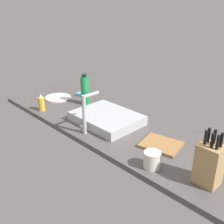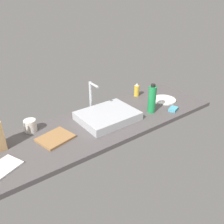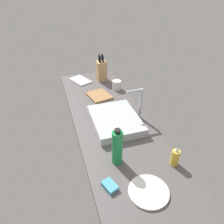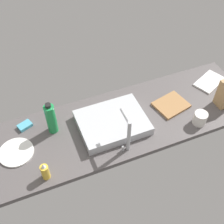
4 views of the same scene
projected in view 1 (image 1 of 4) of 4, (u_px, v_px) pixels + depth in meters
The scene contains 10 objects.
countertop_slab at pixel (112, 126), 190.75cm from camera, with size 198.16×59.25×3.50cm, color #514C4C.
sink_basin at pixel (107, 118), 191.07cm from camera, with size 44.58×34.70×6.37cm, color #B7BABF.
faucet at pixel (86, 111), 172.35cm from camera, with size 5.50×13.15×26.07cm.
knife_block at pixel (209, 164), 127.29cm from camera, with size 11.30×9.57×27.55cm.
cutting_board at pixel (161, 145), 162.33cm from camera, with size 22.27×18.46×1.80cm, color #9E7042.
soap_bottle at pixel (41, 103), 209.51cm from camera, with size 4.88×4.88×13.37cm.
water_bottle at pixel (85, 90), 219.51cm from camera, with size 6.64×6.64×24.84cm.
dinner_plate at pixel (58, 98), 235.54cm from camera, with size 21.89×21.89×1.20cm, color white.
coffee_mug at pixel (152, 160), 141.48cm from camera, with size 8.91×8.91×9.04cm, color silver.
dish_sponge at pixel (82, 94), 241.23cm from camera, with size 9.00×6.00×2.40cm, color #4CA3BC.
Camera 1 is at (-122.45, 118.95, 87.41)cm, focal length 44.11 mm.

